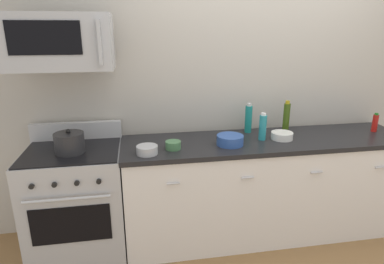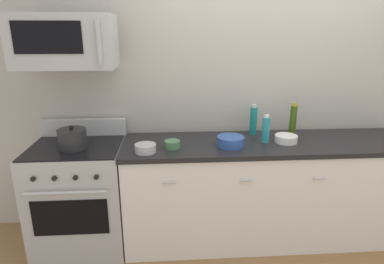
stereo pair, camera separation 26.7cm
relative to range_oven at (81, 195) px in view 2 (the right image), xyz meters
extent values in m
plane|color=olive|center=(1.65, 0.00, -0.47)|extent=(6.77, 6.77, 0.00)
cube|color=#B7B2A8|center=(1.65, 0.41, 0.88)|extent=(5.64, 0.10, 2.70)
cube|color=white|center=(1.65, 0.00, -0.03)|extent=(2.52, 0.62, 0.88)
cube|color=black|center=(1.65, 0.00, 0.43)|extent=(2.55, 0.65, 0.04)
cube|color=black|center=(1.65, -0.28, -0.42)|extent=(2.52, 0.02, 0.10)
cylinder|color=silver|center=(0.77, -0.33, 0.25)|extent=(0.10, 0.02, 0.02)
cylinder|color=silver|center=(1.36, -0.33, 0.25)|extent=(0.10, 0.02, 0.02)
cylinder|color=silver|center=(1.94, -0.33, 0.25)|extent=(0.10, 0.02, 0.02)
cube|color=#B7BABF|center=(0.00, 0.00, -0.01)|extent=(0.76, 0.64, 0.91)
cube|color=black|center=(0.00, -0.33, -0.02)|extent=(0.58, 0.01, 0.30)
cylinder|color=#B7BABF|center=(0.00, -0.36, 0.21)|extent=(0.61, 0.02, 0.02)
cube|color=#B7BABF|center=(0.00, 0.29, 0.52)|extent=(0.76, 0.06, 0.16)
cube|color=black|center=(0.00, 0.00, 0.45)|extent=(0.73, 0.61, 0.01)
cylinder|color=black|center=(-0.23, -0.34, 0.32)|extent=(0.04, 0.02, 0.04)
cylinder|color=black|center=(-0.08, -0.34, 0.32)|extent=(0.04, 0.02, 0.04)
cylinder|color=black|center=(0.08, -0.34, 0.32)|extent=(0.04, 0.02, 0.04)
cylinder|color=black|center=(0.23, -0.34, 0.32)|extent=(0.04, 0.02, 0.04)
cube|color=#B7BABF|center=(0.00, 0.05, 1.28)|extent=(0.74, 0.40, 0.40)
cube|color=black|center=(-0.06, -0.16, 1.31)|extent=(0.48, 0.01, 0.22)
cube|color=#B7BABF|center=(0.30, -0.17, 1.28)|extent=(0.02, 0.04, 0.30)
cylinder|color=teal|center=(1.58, -0.01, 0.56)|extent=(0.06, 0.06, 0.22)
cylinder|color=white|center=(1.58, -0.01, 0.68)|extent=(0.04, 0.04, 0.02)
cylinder|color=#385114|center=(1.88, 0.16, 0.59)|extent=(0.06, 0.06, 0.27)
cylinder|color=#B29919|center=(1.88, 0.16, 0.73)|extent=(0.04, 0.04, 0.03)
cylinder|color=#197F7A|center=(1.53, 0.22, 0.58)|extent=(0.06, 0.06, 0.25)
cylinder|color=beige|center=(1.53, 0.22, 0.71)|extent=(0.04, 0.04, 0.02)
cylinder|color=#477A4C|center=(0.80, -0.11, 0.48)|extent=(0.12, 0.12, 0.06)
torus|color=#477A4C|center=(0.80, -0.11, 0.51)|extent=(0.12, 0.12, 0.01)
cylinder|color=#477A4C|center=(0.80, -0.11, 0.46)|extent=(0.07, 0.07, 0.01)
cylinder|color=white|center=(1.76, -0.02, 0.48)|extent=(0.19, 0.19, 0.06)
torus|color=white|center=(1.76, -0.02, 0.51)|extent=(0.19, 0.19, 0.01)
cylinder|color=white|center=(1.76, -0.02, 0.46)|extent=(0.10, 0.10, 0.01)
cylinder|color=#2D519E|center=(1.27, -0.09, 0.49)|extent=(0.22, 0.22, 0.08)
torus|color=#2D519E|center=(1.27, -0.09, 0.53)|extent=(0.22, 0.22, 0.01)
cylinder|color=#2D519E|center=(1.27, -0.09, 0.46)|extent=(0.12, 0.12, 0.01)
cylinder|color=#B2B5BA|center=(0.59, -0.18, 0.48)|extent=(0.16, 0.16, 0.07)
torus|color=#B2B5BA|center=(0.59, -0.18, 0.51)|extent=(0.16, 0.16, 0.01)
cylinder|color=#B2B5BA|center=(0.59, -0.18, 0.46)|extent=(0.09, 0.09, 0.01)
cylinder|color=#262628|center=(0.00, -0.05, 0.53)|extent=(0.22, 0.22, 0.16)
sphere|color=black|center=(0.00, -0.05, 0.63)|extent=(0.04, 0.04, 0.04)
camera|label=1|loc=(0.52, -2.56, 1.37)|focal=30.67mm
camera|label=2|loc=(0.79, -2.59, 1.37)|focal=30.67mm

